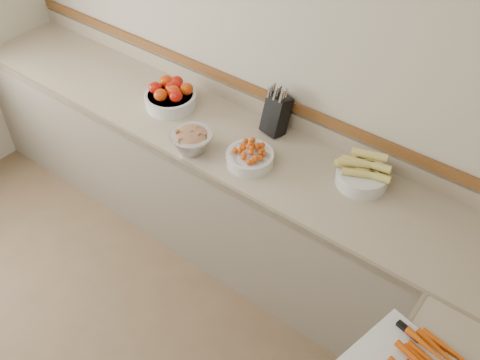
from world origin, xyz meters
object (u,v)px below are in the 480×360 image
Objects in this scene: cherry_tomato_bowl at (250,156)px; rhubarb_bowl at (192,140)px; corn_bowl at (363,173)px; knife_block at (276,113)px; tomato_bowl at (171,96)px.

cherry_tomato_bowl reaches higher than rhubarb_bowl.
corn_bowl is (0.56, 0.23, 0.02)m from cherry_tomato_bowl.
cherry_tomato_bowl is (0.05, -0.32, -0.08)m from knife_block.
cherry_tomato_bowl is at bearing 18.20° from rhubarb_bowl.
corn_bowl is at bearing 22.18° from cherry_tomato_bowl.
tomato_bowl is 1.06× the size of corn_bowl.
tomato_bowl is at bearing 168.71° from cherry_tomato_bowl.
tomato_bowl reaches higher than cherry_tomato_bowl.
cherry_tomato_bowl is 1.07× the size of rhubarb_bowl.
rhubarb_bowl is at bearing -122.41° from knife_block.
knife_block is at bearing 99.26° from cherry_tomato_bowl.
corn_bowl is 0.95m from rhubarb_bowl.
cherry_tomato_bowl is 0.61m from corn_bowl.
knife_block is 0.51m from rhubarb_bowl.
corn_bowl is at bearing 3.84° from tomato_bowl.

